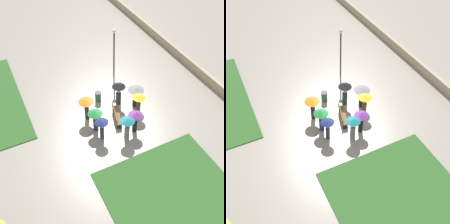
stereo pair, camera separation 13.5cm
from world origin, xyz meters
The scene contains 14 objects.
ground_plane centered at (0.00, 0.00, 0.00)m, with size 90.00×90.00×0.00m, color gray.
lawn_patch_near centered at (-7.41, -0.63, 0.03)m, with size 8.34×7.39×0.06m.
parapet_wall centered at (0.00, -9.25, 0.39)m, with size 45.00×0.35×0.77m.
park_bench centered at (0.23, -0.44, 0.48)m, with size 2.01×0.97×0.90m.
lamp_post centered at (5.02, -2.64, 2.79)m, with size 0.32×0.32×4.34m.
trash_bin centered at (2.66, -0.11, 0.41)m, with size 0.50×0.50×0.81m.
crowd_person_teal centered at (-1.60, -0.33, 1.18)m, with size 0.96×0.96×1.78m.
crowd_person_orange centered at (1.25, 1.38, 1.39)m, with size 1.07×1.07×1.87m.
crowd_person_green centered at (0.00, 1.25, 1.30)m, with size 1.02×1.02×1.82m.
crowd_person_purple centered at (-1.30, -1.10, 1.30)m, with size 0.98×0.98×1.79m.
crowd_person_navy centered at (-0.89, 1.19, 1.20)m, with size 0.91×0.91×1.70m.
crowd_person_grey centered at (0.91, -2.38, 1.32)m, with size 1.20×1.20×1.77m.
crowd_person_black centered at (1.67, -1.37, 1.27)m, with size 0.99×0.99×1.90m.
crowd_person_yellow centered at (0.08, -2.15, 1.22)m, with size 0.97×0.97×1.77m.
Camera 2 is at (-12.38, 5.92, 14.74)m, focal length 45.00 mm.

